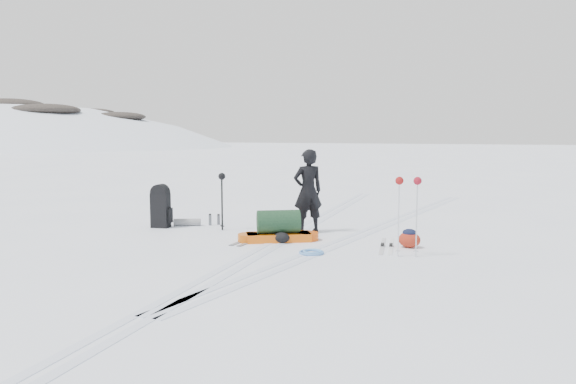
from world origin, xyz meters
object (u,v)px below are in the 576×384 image
Objects in this scene: ski_poles_black at (222,183)px; skier at (308,191)px; expedition_rucksack at (164,207)px; pulk_sled at (278,229)px.

skier is at bearing 8.01° from ski_poles_black.
ski_poles_black is (-1.82, -0.46, 0.14)m from skier.
ski_poles_black is (1.40, 0.16, 0.58)m from expedition_rucksack.
skier is 1.41× the size of ski_poles_black.
pulk_sled is at bearing 37.46° from skier.
expedition_rucksack is (-3.02, 0.50, 0.22)m from pulk_sled.
ski_poles_black is at bearing -28.41° from skier.
skier is 1.81× the size of expedition_rucksack.
skier reaches higher than ski_poles_black.
skier is 1.10× the size of pulk_sled.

